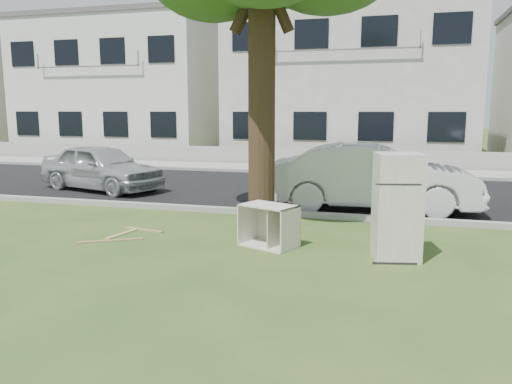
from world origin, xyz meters
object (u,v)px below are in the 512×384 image
(fridge, at_px, (397,207))
(car_left, at_px, (101,167))
(cabinet, at_px, (269,226))
(car_center, at_px, (373,177))

(fridge, xyz_separation_m, car_left, (-8.10, 4.67, -0.15))
(cabinet, height_order, car_center, car_center)
(cabinet, bearing_deg, fridge, 17.94)
(car_center, distance_m, car_left, 7.64)
(fridge, relative_size, car_left, 0.42)
(cabinet, distance_m, car_center, 3.95)
(car_left, bearing_deg, car_center, -79.63)
(fridge, relative_size, car_center, 0.35)
(cabinet, relative_size, car_left, 0.24)
(fridge, distance_m, cabinet, 2.11)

